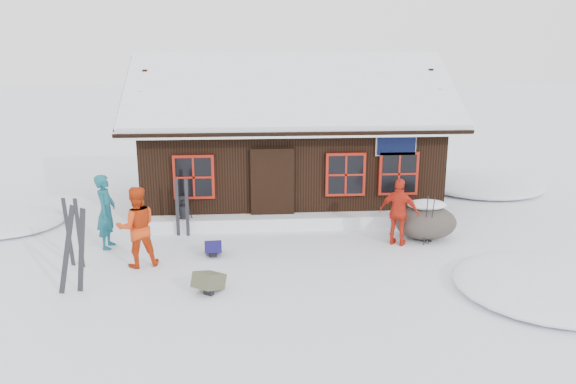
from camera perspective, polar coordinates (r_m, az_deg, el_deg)
The scene contains 15 objects.
ground at distance 12.46m, azimuth -5.18°, elevation -7.00°, with size 120.00×120.00×0.00m, color white.
mountain_hut at distance 16.88m, azimuth 0.02°, elevation 4.38°, with size 8.90×6.09×4.42m.
snow_drift at distance 14.58m, azimuth 0.82°, elevation -2.96°, with size 7.60×0.60×0.35m, color white.
snow_mounds at distance 14.28m, azimuth 1.57°, elevation -4.08°, with size 20.60×13.20×0.48m.
skier_teal at distance 13.62m, azimuth -18.01°, elevation -1.90°, with size 0.64×0.42×1.75m, color #145360.
skier_orange_left at distance 12.30m, azimuth -15.10°, elevation -3.44°, with size 0.85×0.66×1.75m, color red.
skier_orange_right at distance 13.40m, azimuth 11.22°, elevation -2.03°, with size 0.94×0.39×1.61m, color red.
skier_crouched at distance 14.48m, azimuth -10.59°, elevation -2.15°, with size 0.45×0.29×0.92m, color black.
boulder at distance 14.07m, azimuth 13.83°, elevation -2.91°, with size 1.50×1.12×0.87m.
ski_pair_left at distance 11.32m, azimuth -20.91°, elevation -5.62°, with size 0.70×0.29×1.78m.
ski_pair_mid at distance 12.73m, azimuth -20.93°, elevation -3.98°, with size 0.40×0.16×1.56m.
ski_pair_right at distance 14.04m, azimuth -10.70°, elevation -1.67°, with size 0.34×0.08×1.50m.
ski_poles at distance 13.63m, azimuth 14.09°, elevation -2.92°, with size 0.22×0.11×1.22m.
backpack_blue at distance 12.80m, azimuth -7.60°, elevation -5.82°, with size 0.37×0.50×0.27m, color #141046.
backpack_olive at distance 11.00m, azimuth -8.04°, elevation -9.27°, with size 0.42×0.56×0.30m, color #464733.
Camera 1 is at (0.24, -11.59, 4.58)m, focal length 35.00 mm.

